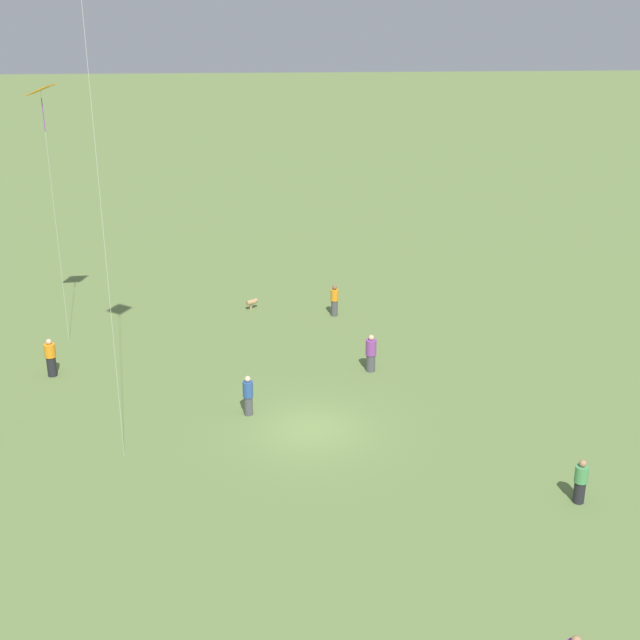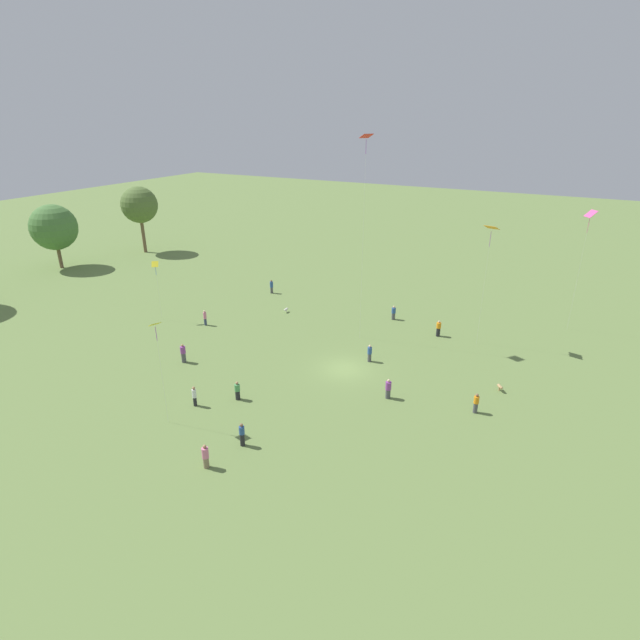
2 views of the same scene
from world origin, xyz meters
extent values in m
plane|color=olive|center=(0.00, 0.00, 0.00)|extent=(240.00, 240.00, 0.00)
cylinder|color=brown|center=(9.17, 50.71, 1.80)|extent=(0.51, 0.51, 3.60)
sphere|color=#477538|center=(9.17, 50.71, 6.04)|extent=(6.51, 6.51, 6.51)
cylinder|color=brown|center=(21.62, 46.53, 2.79)|extent=(0.53, 0.53, 5.58)
sphere|color=#516B33|center=(21.62, 46.53, 7.73)|extent=(5.74, 5.74, 5.74)
cylinder|color=#847056|center=(-16.34, 2.21, 0.39)|extent=(0.50, 0.50, 0.77)
cylinder|color=pink|center=(-16.34, 2.21, 1.14)|extent=(0.59, 0.59, 0.73)
sphere|color=#A87A56|center=(-16.34, 2.21, 1.62)|extent=(0.24, 0.24, 0.24)
cylinder|color=#232328|center=(-13.36, 1.52, 0.47)|extent=(0.45, 0.45, 0.94)
cylinder|color=#2D5193|center=(-13.36, 1.52, 1.23)|extent=(0.53, 0.53, 0.59)
sphere|color=brown|center=(-13.36, 1.52, 1.64)|extent=(0.24, 0.24, 0.24)
cylinder|color=#4C4C51|center=(-5.69, 13.68, 0.46)|extent=(0.45, 0.45, 0.92)
cylinder|color=purple|center=(-5.69, 13.68, 1.25)|extent=(0.53, 0.53, 0.66)
sphere|color=#A87A56|center=(-5.69, 13.68, 1.70)|extent=(0.24, 0.24, 0.24)
cylinder|color=#4C4C51|center=(2.41, -1.36, 0.39)|extent=(0.37, 0.37, 0.79)
cylinder|color=#2D5193|center=(2.41, -1.36, 1.11)|extent=(0.44, 0.44, 0.65)
sphere|color=beige|center=(2.41, -1.36, 1.56)|extent=(0.24, 0.24, 0.24)
cylinder|color=#4C4C51|center=(-1.71, -11.80, 0.41)|extent=(0.34, 0.34, 0.83)
cylinder|color=orange|center=(-1.71, -11.80, 1.12)|extent=(0.40, 0.40, 0.58)
sphere|color=brown|center=(-1.71, -11.80, 1.52)|extent=(0.24, 0.24, 0.24)
cylinder|color=#4C4C51|center=(13.08, 0.21, 0.38)|extent=(0.45, 0.45, 0.76)
cylinder|color=#2D5193|center=(13.08, 0.21, 1.06)|extent=(0.53, 0.53, 0.61)
sphere|color=beige|center=(13.08, 0.21, 1.49)|extent=(0.24, 0.24, 0.24)
cylinder|color=#232328|center=(-8.63, 5.41, 0.39)|extent=(0.39, 0.39, 0.78)
cylinder|color=#4C9956|center=(-8.63, 5.41, 1.07)|extent=(0.45, 0.45, 0.57)
sphere|color=#A87A56|center=(-8.63, 5.41, 1.47)|extent=(0.24, 0.24, 0.24)
cylinder|color=#232328|center=(-10.96, 7.79, 0.38)|extent=(0.28, 0.28, 0.75)
cylinder|color=white|center=(-10.96, 7.79, 1.11)|extent=(0.33, 0.33, 0.70)
sphere|color=#A87A56|center=(-10.96, 7.79, 1.58)|extent=(0.24, 0.24, 0.24)
cylinder|color=#4C4C51|center=(14.18, 16.96, 0.39)|extent=(0.43, 0.43, 0.79)
cylinder|color=#2D5193|center=(14.18, 16.96, 1.15)|extent=(0.51, 0.51, 0.72)
sphere|color=brown|center=(14.18, 16.96, 1.63)|extent=(0.24, 0.24, 0.24)
cylinder|color=#4C4C51|center=(-2.84, -5.14, 0.39)|extent=(0.53, 0.53, 0.78)
cylinder|color=purple|center=(-2.84, -5.14, 1.13)|extent=(0.62, 0.62, 0.68)
sphere|color=beige|center=(-2.84, -5.14, 1.59)|extent=(0.24, 0.24, 0.24)
cylinder|color=#333D5B|center=(2.07, 17.62, 0.38)|extent=(0.37, 0.37, 0.75)
cylinder|color=pink|center=(2.07, 17.62, 1.11)|extent=(0.44, 0.44, 0.72)
sphere|color=beige|center=(2.07, 17.62, 1.60)|extent=(0.24, 0.24, 0.24)
cylinder|color=#232328|center=(10.96, -5.41, 0.45)|extent=(0.45, 0.45, 0.90)
cylinder|color=orange|center=(10.96, -5.41, 1.19)|extent=(0.53, 0.53, 0.58)
sphere|color=beige|center=(10.96, -5.41, 1.60)|extent=(0.24, 0.24, 0.24)
cube|color=yellow|center=(-13.65, 8.06, 7.90)|extent=(0.92, 0.89, 0.36)
cylinder|color=purple|center=(-13.65, 8.06, 7.17)|extent=(0.04, 0.04, 1.03)
cylinder|color=silver|center=(-13.65, 8.06, 3.95)|extent=(0.01, 0.01, 7.90)
cube|color=#E54C99|center=(19.09, -17.07, 12.21)|extent=(1.27, 1.23, 0.66)
cylinder|color=#E54C99|center=(19.09, -17.07, 11.14)|extent=(0.04, 0.04, 1.54)
cylinder|color=silver|center=(19.09, -17.07, 6.10)|extent=(0.01, 0.01, 12.21)
cube|color=orange|center=(11.07, -9.29, 11.60)|extent=(1.31, 1.37, 0.45)
cylinder|color=purple|center=(11.07, -9.29, 10.54)|extent=(0.04, 0.04, 1.43)
cylinder|color=silver|center=(11.07, -9.29, 5.80)|extent=(0.01, 0.01, 11.60)
cube|color=red|center=(6.86, 1.56, 19.36)|extent=(1.34, 1.32, 0.40)
cylinder|color=purple|center=(6.86, 1.56, 18.46)|extent=(0.04, 0.04, 1.22)
cylinder|color=silver|center=(6.86, 1.56, 9.68)|extent=(0.01, 0.01, 19.36)
cube|color=yellow|center=(1.07, 22.95, 6.36)|extent=(0.80, 0.85, 0.53)
cylinder|color=blue|center=(1.07, 22.95, 5.66)|extent=(0.04, 0.04, 0.99)
cylinder|color=silver|center=(1.07, 22.95, 3.18)|extent=(0.01, 0.01, 6.36)
cylinder|color=silver|center=(9.40, 11.88, 0.34)|extent=(0.49, 0.28, 0.25)
sphere|color=silver|center=(9.09, 11.86, 0.37)|extent=(0.22, 0.22, 0.22)
cylinder|color=silver|center=(9.40, 11.88, 0.11)|extent=(0.11, 0.11, 0.21)
cylinder|color=tan|center=(2.52, -12.88, 0.40)|extent=(0.53, 0.47, 0.26)
sphere|color=tan|center=(2.27, -13.06, 0.44)|extent=(0.23, 0.23, 0.23)
cylinder|color=tan|center=(2.52, -12.88, 0.13)|extent=(0.12, 0.12, 0.27)
camera|label=1|loc=(1.28, 30.05, 16.60)|focal=50.00mm
camera|label=2|loc=(-36.05, -16.48, 21.18)|focal=28.00mm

